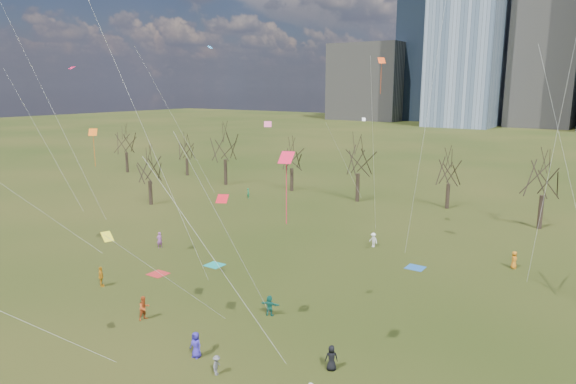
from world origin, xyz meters
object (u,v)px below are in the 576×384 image
Objects in this scene: person_0 at (196,345)px; blanket_teal at (215,265)px; blanket_crimson at (158,274)px; person_2 at (144,308)px; person_4 at (101,277)px; blanket_navy at (415,268)px.

blanket_teal is at bearing 126.37° from person_0.
person_0 reaches higher than blanket_crimson.
blanket_crimson is 9.09m from person_2.
person_2 reaches higher than person_0.
blanket_teal is 0.92× the size of person_2.
person_4 is (-7.76, 2.10, -0.01)m from person_2.
blanket_navy is 0.97× the size of person_0.
blanket_teal is 1.00× the size of blanket_navy.
person_4 is (-19.89, -18.92, 0.85)m from blanket_navy.
blanket_teal is at bearing -147.88° from blanket_navy.
person_4 is (-1.67, -4.60, 0.85)m from blanket_crimson.
person_0 is at bearing -103.43° from blanket_navy.
blanket_navy is 24.28m from person_2.
blanket_navy is 0.93× the size of person_4.
person_0 is at bearing -51.64° from blanket_teal.
blanket_teal is 16.48m from person_0.
blanket_teal is 10.08m from person_4.
blanket_crimson is 0.92× the size of person_2.
person_2 reaches higher than blanket_navy.
person_2 is (6.09, -6.70, 0.85)m from blanket_crimson.
person_2 is 1.01× the size of person_4.
blanket_navy is at bearing -21.09° from person_2.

